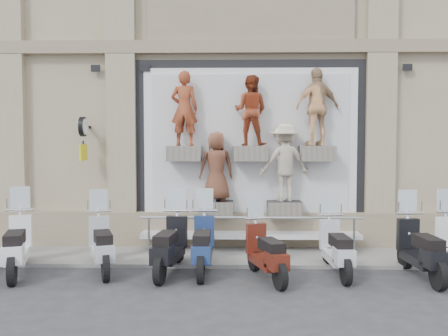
{
  "coord_description": "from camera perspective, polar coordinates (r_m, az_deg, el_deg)",
  "views": [
    {
      "loc": [
        -0.35,
        -9.09,
        2.66
      ],
      "look_at": [
        -0.6,
        1.9,
        2.02
      ],
      "focal_mm": 40.0,
      "sensor_mm": 36.0,
      "label": 1
    }
  ],
  "objects": [
    {
      "name": "shop_vitrine",
      "position": [
        11.84,
        3.64,
        2.15
      ],
      "size": [
        5.6,
        0.9,
        4.3
      ],
      "color": "black",
      "rests_on": "ground"
    },
    {
      "name": "scooter_h",
      "position": [
        10.24,
        21.6,
        -7.27
      ],
      "size": [
        0.71,
        2.05,
        1.64
      ],
      "primitive_type": null,
      "rotation": [
        0.0,
        0.0,
        0.06
      ],
      "color": "black",
      "rests_on": "ground"
    },
    {
      "name": "scooter_d",
      "position": [
        9.92,
        -6.24,
        -7.39
      ],
      "size": [
        0.82,
        2.07,
        1.64
      ],
      "primitive_type": null,
      "rotation": [
        0.0,
        0.0,
        -0.12
      ],
      "color": "black",
      "rests_on": "ground"
    },
    {
      "name": "clock_sign_bracket",
      "position": [
        12.09,
        -15.79,
        3.87
      ],
      "size": [
        0.1,
        0.8,
        1.02
      ],
      "color": "black",
      "rests_on": "ground"
    },
    {
      "name": "ground",
      "position": [
        9.48,
        3.47,
        -12.98
      ],
      "size": [
        90.0,
        90.0,
        0.0
      ],
      "primitive_type": "plane",
      "color": "#2D2D2F",
      "rests_on": "ground"
    },
    {
      "name": "scooter_b",
      "position": [
        10.61,
        -22.62,
        -6.81
      ],
      "size": [
        1.18,
        2.15,
        1.68
      ],
      "primitive_type": null,
      "rotation": [
        0.0,
        0.0,
        0.3
      ],
      "color": "white",
      "rests_on": "ground"
    },
    {
      "name": "sidewalk",
      "position": [
        11.5,
        3.08,
        -9.86
      ],
      "size": [
        16.0,
        2.2,
        0.08
      ],
      "primitive_type": "cube",
      "color": "gray",
      "rests_on": "ground"
    },
    {
      "name": "scooter_e",
      "position": [
        9.96,
        -2.45,
        -7.36
      ],
      "size": [
        0.61,
        2.01,
        1.63
      ],
      "primitive_type": null,
      "rotation": [
        0.0,
        0.0,
        0.01
      ],
      "color": "navy",
      "rests_on": "ground"
    },
    {
      "name": "scooter_c",
      "position": [
        10.31,
        -13.82,
        -7.15
      ],
      "size": [
        1.22,
        2.05,
        1.6
      ],
      "primitive_type": null,
      "rotation": [
        0.0,
        0.0,
        0.35
      ],
      "color": "#A7AEB5",
      "rests_on": "ground"
    },
    {
      "name": "building",
      "position": [
        16.44,
        2.61,
        15.04
      ],
      "size": [
        14.0,
        8.6,
        12.0
      ],
      "primitive_type": null,
      "color": "tan",
      "rests_on": "ground"
    },
    {
      "name": "guard_rail",
      "position": [
        11.31,
        3.1,
        -7.87
      ],
      "size": [
        5.06,
        0.1,
        0.93
      ],
      "primitive_type": null,
      "color": "#9EA0A5",
      "rests_on": "ground"
    },
    {
      "name": "scooter_g",
      "position": [
        10.06,
        12.75,
        -7.58
      ],
      "size": [
        0.66,
        1.93,
        1.54
      ],
      "primitive_type": null,
      "rotation": [
        0.0,
        0.0,
        0.05
      ],
      "color": "#B2B3B9",
      "rests_on": "ground"
    },
    {
      "name": "scooter_f",
      "position": [
        9.52,
        4.85,
        -8.21
      ],
      "size": [
        1.08,
        1.95,
        1.52
      ],
      "primitive_type": null,
      "rotation": [
        0.0,
        0.0,
        0.3
      ],
      "color": "#4C160D",
      "rests_on": "ground"
    }
  ]
}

